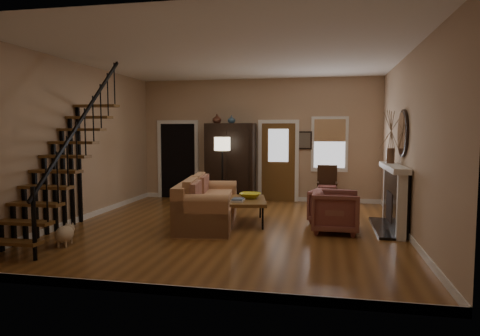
% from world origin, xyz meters
% --- Properties ---
extents(room, '(7.00, 7.33, 3.30)m').
position_xyz_m(room, '(-0.41, 1.76, 1.51)').
color(room, brown).
rests_on(room, ground).
extents(staircase, '(0.94, 2.80, 3.20)m').
position_xyz_m(staircase, '(-2.78, -1.30, 1.60)').
color(staircase, brown).
rests_on(staircase, ground).
extents(fireplace, '(0.33, 1.95, 2.30)m').
position_xyz_m(fireplace, '(3.13, 0.50, 0.74)').
color(fireplace, black).
rests_on(fireplace, ground).
extents(armoire, '(1.30, 0.60, 2.10)m').
position_xyz_m(armoire, '(-0.70, 3.15, 1.05)').
color(armoire, black).
rests_on(armoire, ground).
extents(vase_a, '(0.24, 0.24, 0.25)m').
position_xyz_m(vase_a, '(-1.05, 3.05, 2.22)').
color(vase_a, '#4C2619').
rests_on(vase_a, armoire).
extents(vase_b, '(0.20, 0.20, 0.21)m').
position_xyz_m(vase_b, '(-0.65, 3.05, 2.21)').
color(vase_b, '#334C60').
rests_on(vase_b, armoire).
extents(sofa, '(1.36, 2.50, 0.89)m').
position_xyz_m(sofa, '(-0.53, 0.22, 0.44)').
color(sofa, '#B37C51').
rests_on(sofa, ground).
extents(coffee_table, '(0.99, 1.43, 0.50)m').
position_xyz_m(coffee_table, '(0.22, 0.50, 0.25)').
color(coffee_table, brown).
rests_on(coffee_table, ground).
extents(bowl, '(0.45, 0.45, 0.11)m').
position_xyz_m(bowl, '(0.27, 0.65, 0.56)').
color(bowl, gold).
rests_on(bowl, coffee_table).
extents(books, '(0.24, 0.33, 0.06)m').
position_xyz_m(books, '(0.10, 0.20, 0.53)').
color(books, beige).
rests_on(books, coffee_table).
extents(armchair_left, '(0.87, 0.85, 0.78)m').
position_xyz_m(armchair_left, '(1.99, 0.04, 0.39)').
color(armchair_left, maroon).
rests_on(armchair_left, ground).
extents(armchair_right, '(0.92, 0.91, 0.69)m').
position_xyz_m(armchair_right, '(1.90, 0.90, 0.34)').
color(armchair_right, maroon).
rests_on(armchair_right, ground).
extents(floor_lamp, '(0.47, 0.47, 1.75)m').
position_xyz_m(floor_lamp, '(-0.73, 2.33, 0.87)').
color(floor_lamp, black).
rests_on(floor_lamp, ground).
extents(side_chair, '(0.54, 0.54, 1.02)m').
position_xyz_m(side_chair, '(1.85, 2.95, 0.51)').
color(side_chair, '#311D0F').
rests_on(side_chair, ground).
extents(dog, '(0.37, 0.52, 0.34)m').
position_xyz_m(dog, '(-2.43, -1.78, 0.17)').
color(dog, '#D0B48E').
rests_on(dog, ground).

